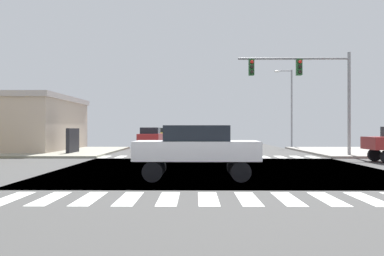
# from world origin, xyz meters

# --- Properties ---
(ground) EXTENTS (90.00, 90.00, 0.05)m
(ground) POSITION_xyz_m (0.00, 0.00, -0.03)
(ground) COLOR #424140
(sidewalk_corner_ne) EXTENTS (12.00, 12.00, 0.14)m
(sidewalk_corner_ne) POSITION_xyz_m (13.00, 12.00, 0.07)
(sidewalk_corner_ne) COLOR gray
(sidewalk_corner_ne) RESTS_ON ground
(sidewalk_corner_nw) EXTENTS (12.00, 12.00, 0.14)m
(sidewalk_corner_nw) POSITION_xyz_m (-13.00, 12.00, 0.07)
(sidewalk_corner_nw) COLOR gray
(sidewalk_corner_nw) RESTS_ON ground
(crosswalk_near) EXTENTS (13.50, 2.00, 0.01)m
(crosswalk_near) POSITION_xyz_m (-0.25, -7.30, 0.00)
(crosswalk_near) COLOR white
(crosswalk_near) RESTS_ON ground
(crosswalk_far) EXTENTS (13.50, 2.00, 0.01)m
(crosswalk_far) POSITION_xyz_m (-0.25, 7.30, 0.00)
(crosswalk_far) COLOR white
(crosswalk_far) RESTS_ON ground
(traffic_signal_mast) EXTENTS (7.09, 0.55, 6.59)m
(traffic_signal_mast) POSITION_xyz_m (5.89, 7.48, 4.89)
(traffic_signal_mast) COLOR gray
(traffic_signal_mast) RESTS_ON ground
(street_lamp) EXTENTS (1.78, 0.32, 7.41)m
(street_lamp) POSITION_xyz_m (7.89, 20.18, 4.48)
(street_lamp) COLOR gray
(street_lamp) RESTS_ON ground
(sedan_crossing_2) EXTENTS (1.80, 4.30, 1.88)m
(sedan_crossing_2) POSITION_xyz_m (-5.00, 30.20, 1.12)
(sedan_crossing_2) COLOR black
(sedan_crossing_2) RESTS_ON ground
(sedan_queued_3) EXTENTS (1.80, 4.30, 1.88)m
(sedan_queued_3) POSITION_xyz_m (-5.00, 16.92, 1.12)
(sedan_queued_3) COLOR black
(sedan_queued_3) RESTS_ON ground
(sedan_leading_4) EXTENTS (4.30, 1.80, 1.88)m
(sedan_leading_4) POSITION_xyz_m (-1.03, -3.50, 1.12)
(sedan_leading_4) COLOR black
(sedan_leading_4) RESTS_ON ground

